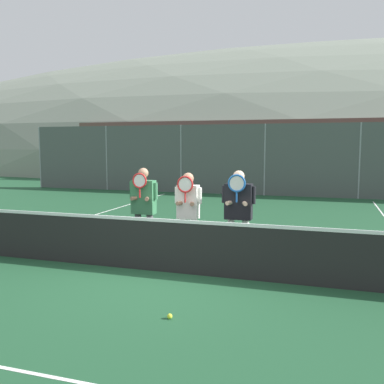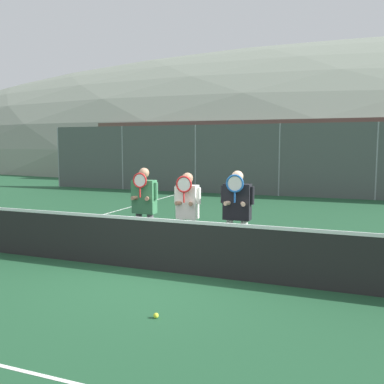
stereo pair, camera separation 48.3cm
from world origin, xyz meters
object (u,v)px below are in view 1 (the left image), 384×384
at_px(player_center_left, 188,209).
at_px(car_left_of_center, 218,169).
at_px(player_leftmost, 143,204).
at_px(tennis_ball_on_court, 170,316).
at_px(player_center_right, 238,208).
at_px(car_far_left, 124,170).
at_px(car_center, 321,172).

relative_size(player_center_left, car_left_of_center, 0.38).
relative_size(player_leftmost, tennis_ball_on_court, 25.81).
xyz_separation_m(player_center_left, player_center_right, (0.96, 0.06, 0.05)).
xyz_separation_m(player_center_right, car_far_left, (-8.87, 12.98, -0.19)).
relative_size(player_leftmost, player_center_left, 1.04).
distance_m(player_center_right, car_far_left, 15.72).
bearing_deg(car_center, tennis_ball_on_court, -95.64).
bearing_deg(car_left_of_center, player_leftmost, -82.11).
distance_m(player_leftmost, car_far_left, 14.72).
height_order(player_center_left, car_left_of_center, car_left_of_center).
bearing_deg(player_leftmost, car_far_left, 118.21).
relative_size(player_center_right, tennis_ball_on_court, 25.60).
relative_size(player_center_right, car_far_left, 0.39).
bearing_deg(tennis_ball_on_court, car_left_of_center, 102.09).
bearing_deg(player_center_right, player_leftmost, 179.73).
xyz_separation_m(car_left_of_center, car_center, (5.02, -0.36, -0.02)).
height_order(player_leftmost, car_left_of_center, car_left_of_center).
height_order(player_center_left, tennis_ball_on_court, player_center_left).
height_order(player_center_right, car_center, car_center).
relative_size(car_center, tennis_ball_on_court, 62.26).
distance_m(car_far_left, car_center, 10.12).
bearing_deg(player_leftmost, car_center, 76.29).
distance_m(player_leftmost, car_left_of_center, 13.48).
relative_size(player_center_left, car_center, 0.40).
bearing_deg(car_far_left, player_center_left, -58.75).
bearing_deg(player_center_left, tennis_ball_on_court, -76.54).
distance_m(player_center_right, tennis_ball_on_court, 2.99).
bearing_deg(car_far_left, player_center_right, -55.64).
bearing_deg(player_center_right, car_center, 84.50).
relative_size(player_center_left, player_center_right, 0.97).
height_order(player_leftmost, car_far_left, player_leftmost).
bearing_deg(car_center, car_left_of_center, 175.85).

